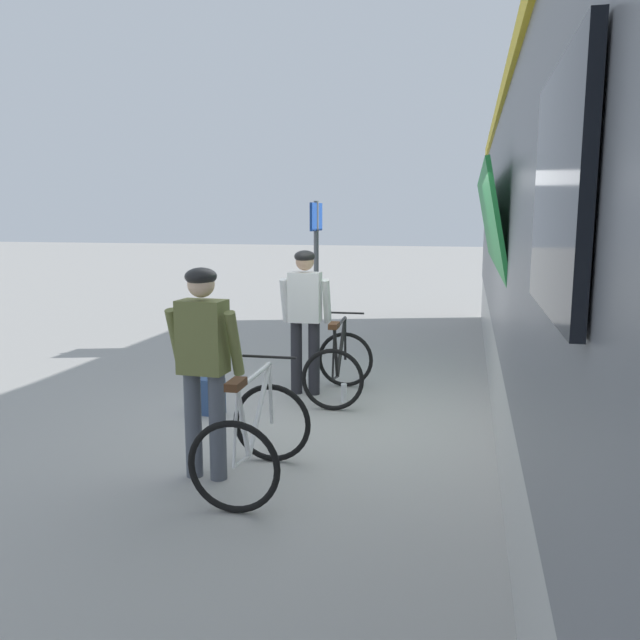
{
  "coord_description": "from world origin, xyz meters",
  "views": [
    {
      "loc": [
        1.11,
        -6.3,
        2.17
      ],
      "look_at": [
        -0.43,
        0.31,
        1.05
      ],
      "focal_mm": 35.64,
      "sensor_mm": 36.0,
      "label": 1
    }
  ],
  "objects_px": {
    "cyclist_near_in_olive": "(203,354)",
    "bicycle_far_black": "(339,365)",
    "backpack_on_platform": "(211,397)",
    "cyclist_far_in_white": "(305,309)",
    "water_bottle_near_the_bikes": "(344,393)",
    "platform_sign_post": "(316,250)",
    "water_bottle_by_the_backpack": "(218,404)",
    "bicycle_near_white": "(254,438)"
  },
  "relations": [
    {
      "from": "cyclist_near_in_olive",
      "to": "platform_sign_post",
      "type": "relative_size",
      "value": 0.73
    },
    {
      "from": "cyclist_near_in_olive",
      "to": "water_bottle_near_the_bikes",
      "type": "distance_m",
      "value": 2.68
    },
    {
      "from": "cyclist_far_in_white",
      "to": "platform_sign_post",
      "type": "distance_m",
      "value": 2.69
    },
    {
      "from": "bicycle_far_black",
      "to": "water_bottle_by_the_backpack",
      "type": "relative_size",
      "value": 5.49
    },
    {
      "from": "cyclist_far_in_white",
      "to": "bicycle_far_black",
      "type": "height_order",
      "value": "cyclist_far_in_white"
    },
    {
      "from": "cyclist_far_in_white",
      "to": "backpack_on_platform",
      "type": "relative_size",
      "value": 4.4
    },
    {
      "from": "cyclist_near_in_olive",
      "to": "bicycle_near_white",
      "type": "bearing_deg",
      "value": -7.38
    },
    {
      "from": "bicycle_far_black",
      "to": "bicycle_near_white",
      "type": "bearing_deg",
      "value": -93.8
    },
    {
      "from": "backpack_on_platform",
      "to": "bicycle_near_white",
      "type": "bearing_deg",
      "value": -51.37
    },
    {
      "from": "cyclist_far_in_white",
      "to": "backpack_on_platform",
      "type": "xyz_separation_m",
      "value": [
        -0.81,
        -1.04,
        -0.85
      ]
    },
    {
      "from": "backpack_on_platform",
      "to": "platform_sign_post",
      "type": "height_order",
      "value": "platform_sign_post"
    },
    {
      "from": "cyclist_far_in_white",
      "to": "bicycle_near_white",
      "type": "relative_size",
      "value": 1.62
    },
    {
      "from": "bicycle_far_black",
      "to": "backpack_on_platform",
      "type": "height_order",
      "value": "bicycle_far_black"
    },
    {
      "from": "water_bottle_near_the_bikes",
      "to": "platform_sign_post",
      "type": "bearing_deg",
      "value": 109.66
    },
    {
      "from": "backpack_on_platform",
      "to": "cyclist_near_in_olive",
      "type": "bearing_deg",
      "value": -62.75
    },
    {
      "from": "water_bottle_near_the_bikes",
      "to": "bicycle_near_white",
      "type": "bearing_deg",
      "value": -96.06
    },
    {
      "from": "bicycle_far_black",
      "to": "platform_sign_post",
      "type": "relative_size",
      "value": 0.46
    },
    {
      "from": "cyclist_far_in_white",
      "to": "bicycle_far_black",
      "type": "xyz_separation_m",
      "value": [
        0.44,
        -0.09,
        -0.65
      ]
    },
    {
      "from": "bicycle_far_black",
      "to": "water_bottle_near_the_bikes",
      "type": "bearing_deg",
      "value": -60.02
    },
    {
      "from": "bicycle_near_white",
      "to": "backpack_on_platform",
      "type": "bearing_deg",
      "value": 122.96
    },
    {
      "from": "water_bottle_near_the_bikes",
      "to": "water_bottle_by_the_backpack",
      "type": "height_order",
      "value": "water_bottle_near_the_bikes"
    },
    {
      "from": "cyclist_near_in_olive",
      "to": "bicycle_far_black",
      "type": "xyz_separation_m",
      "value": [
        0.62,
        2.56,
        -0.65
      ]
    },
    {
      "from": "bicycle_far_black",
      "to": "backpack_on_platform",
      "type": "bearing_deg",
      "value": -142.82
    },
    {
      "from": "bicycle_near_white",
      "to": "platform_sign_post",
      "type": "xyz_separation_m",
      "value": [
        -0.75,
        5.29,
        1.22
      ]
    },
    {
      "from": "cyclist_near_in_olive",
      "to": "bicycle_far_black",
      "type": "bearing_deg",
      "value": 76.43
    },
    {
      "from": "water_bottle_by_the_backpack",
      "to": "water_bottle_near_the_bikes",
      "type": "bearing_deg",
      "value": 30.33
    },
    {
      "from": "bicycle_near_white",
      "to": "backpack_on_platform",
      "type": "xyz_separation_m",
      "value": [
        -1.08,
        1.66,
        -0.2
      ]
    },
    {
      "from": "cyclist_far_in_white",
      "to": "cyclist_near_in_olive",
      "type": "bearing_deg",
      "value": -93.79
    },
    {
      "from": "water_bottle_near_the_bikes",
      "to": "platform_sign_post",
      "type": "height_order",
      "value": "platform_sign_post"
    },
    {
      "from": "bicycle_far_black",
      "to": "water_bottle_near_the_bikes",
      "type": "height_order",
      "value": "bicycle_far_black"
    },
    {
      "from": "backpack_on_platform",
      "to": "bicycle_far_black",
      "type": "bearing_deg",
      "value": 42.85
    },
    {
      "from": "cyclist_far_in_white",
      "to": "water_bottle_by_the_backpack",
      "type": "relative_size",
      "value": 8.77
    },
    {
      "from": "cyclist_near_in_olive",
      "to": "platform_sign_post",
      "type": "xyz_separation_m",
      "value": [
        -0.31,
        5.23,
        0.57
      ]
    },
    {
      "from": "cyclist_near_in_olive",
      "to": "water_bottle_near_the_bikes",
      "type": "relative_size",
      "value": 8.07
    },
    {
      "from": "water_bottle_by_the_backpack",
      "to": "platform_sign_post",
      "type": "bearing_deg",
      "value": 85.66
    },
    {
      "from": "cyclist_far_in_white",
      "to": "bicycle_near_white",
      "type": "xyz_separation_m",
      "value": [
        0.27,
        -2.7,
        -0.65
      ]
    },
    {
      "from": "backpack_on_platform",
      "to": "water_bottle_by_the_backpack",
      "type": "height_order",
      "value": "backpack_on_platform"
    },
    {
      "from": "water_bottle_near_the_bikes",
      "to": "platform_sign_post",
      "type": "distance_m",
      "value": 3.36
    },
    {
      "from": "cyclist_near_in_olive",
      "to": "cyclist_far_in_white",
      "type": "xyz_separation_m",
      "value": [
        0.17,
        2.64,
        0.0
      ]
    },
    {
      "from": "bicycle_near_white",
      "to": "water_bottle_by_the_backpack",
      "type": "xyz_separation_m",
      "value": [
        -1.02,
        1.71,
        -0.3
      ]
    },
    {
      "from": "water_bottle_by_the_backpack",
      "to": "platform_sign_post",
      "type": "xyz_separation_m",
      "value": [
        0.27,
        3.58,
        1.52
      ]
    },
    {
      "from": "backpack_on_platform",
      "to": "water_bottle_by_the_backpack",
      "type": "bearing_deg",
      "value": 45.24
    }
  ]
}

